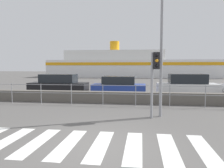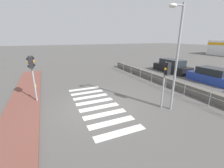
# 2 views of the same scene
# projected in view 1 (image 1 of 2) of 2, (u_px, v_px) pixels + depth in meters

# --- Properties ---
(ground_plane) EXTENTS (160.00, 160.00, 0.00)m
(ground_plane) POSITION_uv_depth(u_px,v_px,m) (97.00, 145.00, 5.92)
(ground_plane) COLOR #565451
(crosswalk) EXTENTS (6.75, 2.40, 0.01)m
(crosswalk) POSITION_uv_depth(u_px,v_px,m) (84.00, 144.00, 5.96)
(crosswalk) COLOR silver
(crosswalk) RESTS_ON ground_plane
(seawall) EXTENTS (21.73, 0.55, 0.65)m
(seawall) POSITION_uv_depth(u_px,v_px,m) (121.00, 97.00, 12.64)
(seawall) COLOR #605B54
(seawall) RESTS_ON ground_plane
(harbor_fence) EXTENTS (19.60, 0.04, 1.16)m
(harbor_fence) POSITION_uv_depth(u_px,v_px,m) (119.00, 92.00, 11.74)
(harbor_fence) COLOR gray
(harbor_fence) RESTS_ON ground_plane
(traffic_light_far) EXTENTS (0.34, 0.32, 2.69)m
(traffic_light_far) POSITION_uv_depth(u_px,v_px,m) (155.00, 70.00, 8.78)
(traffic_light_far) COLOR gray
(traffic_light_far) RESTS_ON ground_plane
(streetlamp) EXTENTS (0.32, 0.94, 5.52)m
(streetlamp) POSITION_uv_depth(u_px,v_px,m) (162.00, 34.00, 8.82)
(streetlamp) COLOR gray
(streetlamp) RESTS_ON ground_plane
(ferry_boat) EXTENTS (33.47, 6.34, 6.91)m
(ferry_boat) POSITION_uv_depth(u_px,v_px,m) (131.00, 66.00, 42.12)
(ferry_boat) COLOR white
(ferry_boat) RESTS_ON ground_plane
(parked_car_black) EXTENTS (4.60, 1.73, 1.50)m
(parked_car_black) POSITION_uv_depth(u_px,v_px,m) (59.00, 85.00, 17.51)
(parked_car_black) COLOR black
(parked_car_black) RESTS_ON ground_plane
(parked_car_blue) EXTENTS (4.09, 1.75, 1.36)m
(parked_car_blue) POSITION_uv_depth(u_px,v_px,m) (119.00, 86.00, 16.87)
(parked_car_blue) COLOR #233D9E
(parked_car_blue) RESTS_ON ground_plane
(parked_car_white) EXTENTS (4.33, 1.88, 1.57)m
(parked_car_white) POSITION_uv_depth(u_px,v_px,m) (187.00, 86.00, 16.19)
(parked_car_white) COLOR silver
(parked_car_white) RESTS_ON ground_plane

